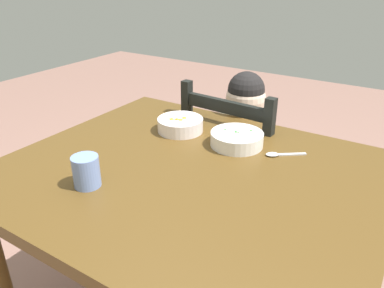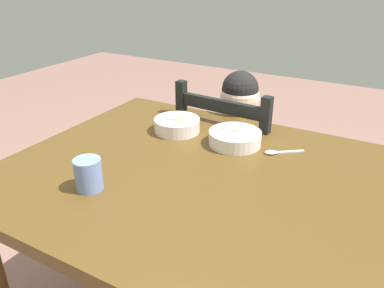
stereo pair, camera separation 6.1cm
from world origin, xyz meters
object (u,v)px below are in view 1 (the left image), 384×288
bowl_of_peas (237,139)px  bowl_of_carrots (180,124)px  dining_chair (238,179)px  child_figure (240,145)px  spoon (278,154)px  dining_table (190,200)px  drinking_cup (86,171)px

bowl_of_peas → bowl_of_carrots: 0.24m
bowl_of_carrots → dining_chair: bearing=68.8°
bowl_of_peas → bowl_of_carrots: same height
bowl_of_carrots → child_figure: bearing=67.9°
spoon → bowl_of_peas: bearing=-178.5°
dining_table → spoon: (0.19, 0.24, 0.12)m
child_figure → spoon: (0.27, -0.29, 0.15)m
drinking_cup → dining_chair: bearing=81.3°
child_figure → spoon: 0.42m
spoon → drinking_cup: size_ratio=1.32×
dining_chair → bowl_of_carrots: 0.48m
bowl_of_carrots → spoon: (0.39, 0.00, -0.02)m
spoon → dining_table: bearing=-129.3°
child_figure → bowl_of_carrots: (-0.12, -0.29, 0.17)m
dining_table → child_figure: (-0.08, 0.53, -0.03)m
dining_chair → drinking_cup: 0.86m
bowl_of_carrots → drinking_cup: 0.47m
child_figure → drinking_cup: bearing=-99.0°
child_figure → bowl_of_peas: child_figure is taller
drinking_cup → dining_table: bearing=50.1°
dining_chair → child_figure: bearing=-59.3°
dining_chair → bowl_of_carrots: dining_chair is taller
dining_table → drinking_cup: bearing=-129.9°
bowl_of_carrots → drinking_cup: size_ratio=1.87×
dining_chair → bowl_of_peas: dining_chair is taller
spoon → bowl_of_carrots: bearing=-179.4°
bowl_of_carrots → drinking_cup: bearing=-90.3°
spoon → drinking_cup: 0.62m
bowl_of_peas → drinking_cup: bearing=-117.0°
child_figure → drinking_cup: child_figure is taller
spoon → child_figure: bearing=133.2°
bowl_of_carrots → bowl_of_peas: bearing=0.0°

